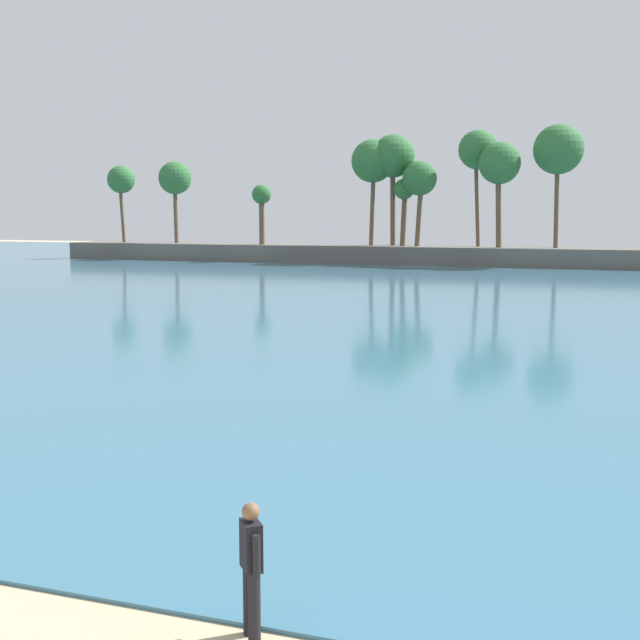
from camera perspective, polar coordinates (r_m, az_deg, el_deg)
name	(u,v)px	position (r m, az deg, el deg)	size (l,w,h in m)	color
sea	(493,278)	(65.36, 11.73, 2.81)	(220.00, 111.80, 0.06)	#386B84
palm_headland	(507,221)	(81.12, 12.69, 6.62)	(95.70, 6.11, 13.09)	#605B54
person_at_waterline	(251,566)	(10.18, -4.72, -16.45)	(0.38, 0.45, 1.67)	black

